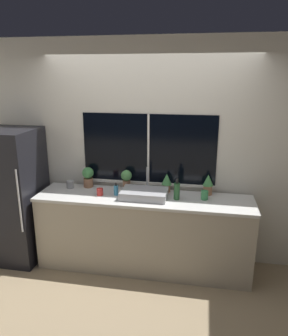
% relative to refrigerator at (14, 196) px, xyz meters
% --- Properties ---
extents(ground_plane, '(14.00, 14.00, 0.00)m').
position_rel_refrigerator_xyz_m(ground_plane, '(1.62, -0.24, -0.83)').
color(ground_plane, '#937F60').
extents(wall_back, '(8.00, 0.09, 2.70)m').
position_rel_refrigerator_xyz_m(wall_back, '(1.62, 0.41, 0.52)').
color(wall_back, silver).
rests_on(wall_back, ground_plane).
extents(wall_left, '(0.06, 7.00, 2.70)m').
position_rel_refrigerator_xyz_m(wall_left, '(-0.59, 1.26, 0.52)').
color(wall_left, silver).
rests_on(wall_left, ground_plane).
extents(counter, '(2.52, 0.60, 0.91)m').
position_rel_refrigerator_xyz_m(counter, '(1.62, 0.05, -0.37)').
color(counter, '#B2A893').
rests_on(counter, ground_plane).
extents(refrigerator, '(0.63, 0.70, 1.65)m').
position_rel_refrigerator_xyz_m(refrigerator, '(0.00, 0.00, 0.00)').
color(refrigerator, black).
rests_on(refrigerator, ground_plane).
extents(sink, '(0.52, 0.40, 0.31)m').
position_rel_refrigerator_xyz_m(sink, '(1.63, 0.04, 0.13)').
color(sink, '#ADADB2').
rests_on(sink, counter).
extents(potted_plant_far_left, '(0.14, 0.14, 0.26)m').
position_rel_refrigerator_xyz_m(potted_plant_far_left, '(0.87, 0.27, 0.22)').
color(potted_plant_far_left, '#9E6B4C').
rests_on(potted_plant_far_left, counter).
extents(potted_plant_center_left, '(0.13, 0.13, 0.24)m').
position_rel_refrigerator_xyz_m(potted_plant_center_left, '(1.37, 0.27, 0.22)').
color(potted_plant_center_left, '#9E6B4C').
rests_on(potted_plant_center_left, counter).
extents(potted_plant_center_right, '(0.12, 0.12, 0.23)m').
position_rel_refrigerator_xyz_m(potted_plant_center_right, '(1.86, 0.27, 0.21)').
color(potted_plant_center_right, '#9E6B4C').
rests_on(potted_plant_center_right, counter).
extents(potted_plant_far_right, '(0.12, 0.12, 0.25)m').
position_rel_refrigerator_xyz_m(potted_plant_far_right, '(2.35, 0.27, 0.21)').
color(potted_plant_far_right, '#9E6B4C').
rests_on(potted_plant_far_right, counter).
extents(soap_bottle, '(0.05, 0.05, 0.15)m').
position_rel_refrigerator_xyz_m(soap_bottle, '(1.29, 0.05, 0.14)').
color(soap_bottle, teal).
rests_on(soap_bottle, counter).
extents(bottle_tall, '(0.07, 0.07, 0.25)m').
position_rel_refrigerator_xyz_m(bottle_tall, '(2.01, 0.04, 0.18)').
color(bottle_tall, '#235128').
rests_on(bottle_tall, counter).
extents(mug_grey, '(0.09, 0.09, 0.09)m').
position_rel_refrigerator_xyz_m(mug_grey, '(0.66, 0.19, 0.12)').
color(mug_grey, gray).
rests_on(mug_grey, counter).
extents(mug_red, '(0.07, 0.07, 0.08)m').
position_rel_refrigerator_xyz_m(mug_red, '(1.11, 0.01, 0.12)').
color(mug_red, '#B72D28').
rests_on(mug_red, counter).
extents(mug_green, '(0.08, 0.08, 0.10)m').
position_rel_refrigerator_xyz_m(mug_green, '(2.32, 0.10, 0.13)').
color(mug_green, '#38844C').
rests_on(mug_green, counter).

